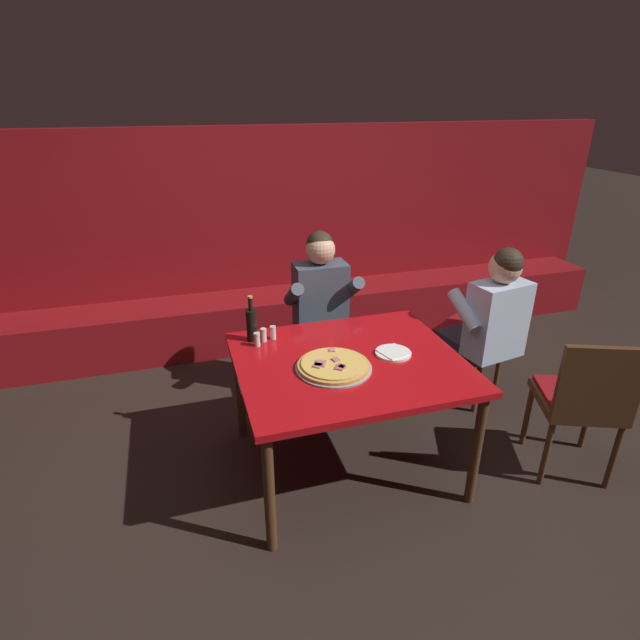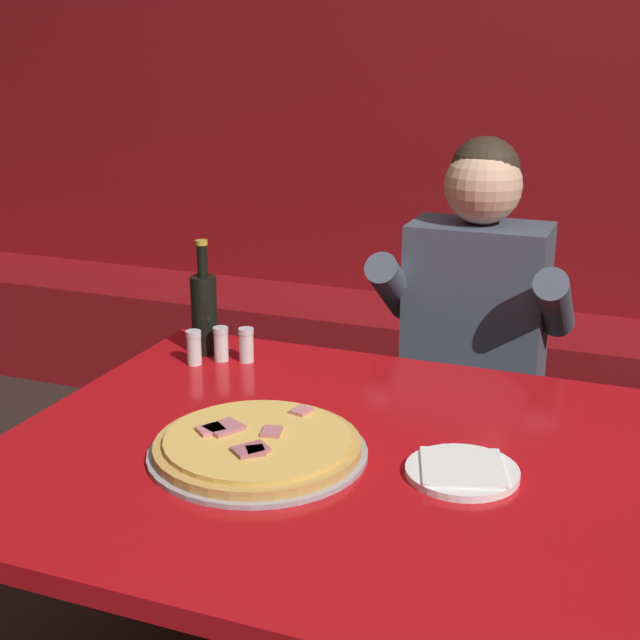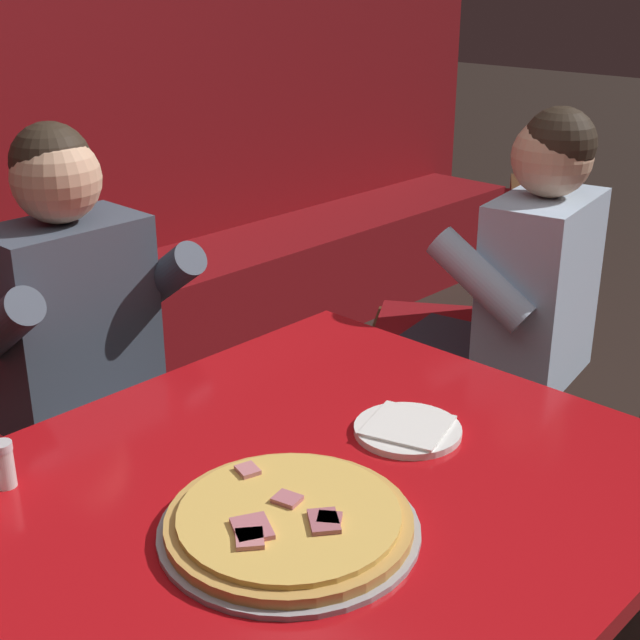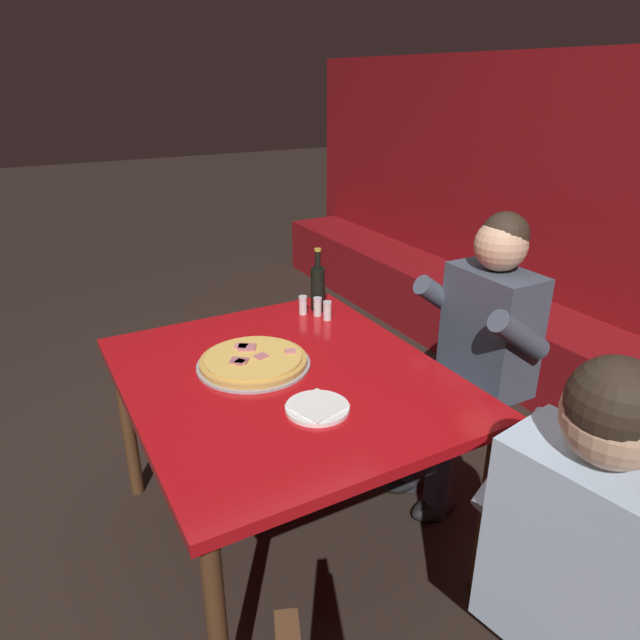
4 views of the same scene
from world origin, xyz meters
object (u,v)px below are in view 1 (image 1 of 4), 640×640
plate_white_paper (393,353)px  shaker_oregano (264,336)px  shaker_parmesan (257,340)px  dining_chair_near_left (584,396)px  diner_standing_companion (486,325)px  main_dining_table (349,371)px  dining_chair_far_left (481,326)px  shaker_red_pepper_flakes (273,333)px  diner_seated_blue_shirt (324,311)px  beer_bottle (252,324)px  pizza (334,366)px

plate_white_paper → shaker_oregano: bearing=151.3°
shaker_parmesan → dining_chair_near_left: dining_chair_near_left is taller
plate_white_paper → diner_standing_companion: 0.88m
main_dining_table → dining_chair_far_left: bearing=21.8°
shaker_oregano → dining_chair_near_left: dining_chair_near_left is taller
shaker_red_pepper_flakes → diner_seated_blue_shirt: diner_seated_blue_shirt is taller
dining_chair_far_left → plate_white_paper: bearing=-152.2°
diner_standing_companion → plate_white_paper: bearing=-160.6°
beer_bottle → diner_seated_blue_shirt: size_ratio=0.23×
main_dining_table → beer_bottle: beer_bottle is taller
dining_chair_near_left → diner_standing_companion: bearing=104.5°
shaker_red_pepper_flakes → dining_chair_far_left: size_ratio=0.09×
plate_white_paper → dining_chair_near_left: 1.13m
plate_white_paper → dining_chair_near_left: dining_chair_near_left is taller
beer_bottle → dining_chair_near_left: beer_bottle is taller
shaker_red_pepper_flakes → dining_chair_near_left: bearing=-27.0°
plate_white_paper → shaker_parmesan: (-0.74, 0.33, 0.03)m
shaker_oregano → dining_chair_far_left: bearing=3.9°
beer_bottle → shaker_red_pepper_flakes: bearing=-9.6°
shaker_parmesan → dining_chair_far_left: (1.67, 0.16, -0.21)m
main_dining_table → beer_bottle: 0.66m
dining_chair_near_left → shaker_parmesan: bearing=156.2°
shaker_oregano → shaker_red_pepper_flakes: size_ratio=1.00×
beer_bottle → shaker_oregano: 0.10m
pizza → shaker_parmesan: bearing=132.2°
pizza → beer_bottle: (-0.37, 0.48, 0.09)m
shaker_parmesan → dining_chair_near_left: size_ratio=0.09×
plate_white_paper → shaker_oregano: 0.79m
shaker_parmesan → diner_standing_companion: bearing=-1.5°
main_dining_table → diner_standing_companion: (1.09, 0.28, 0.02)m
plate_white_paper → dining_chair_far_left: size_ratio=0.21×
dining_chair_far_left → beer_bottle: bearing=-177.5°
shaker_parmesan → beer_bottle: bearing=99.8°
diner_seated_blue_shirt → dining_chair_near_left: bearing=-47.2°
diner_seated_blue_shirt → dining_chair_far_left: bearing=-17.3°
shaker_oregano → shaker_red_pepper_flakes: same height
main_dining_table → dining_chair_near_left: dining_chair_near_left is taller
shaker_red_pepper_flakes → beer_bottle: bearing=170.4°
plate_white_paper → shaker_red_pepper_flakes: shaker_red_pepper_flakes is taller
shaker_oregano → pizza: bearing=-55.2°
pizza → plate_white_paper: bearing=9.0°
shaker_oregano → shaker_red_pepper_flakes: (0.06, 0.02, 0.00)m
shaker_parmesan → plate_white_paper: bearing=-24.0°
shaker_parmesan → diner_seated_blue_shirt: (0.57, 0.50, -0.09)m
pizza → dining_chair_near_left: 1.47m
pizza → dining_chair_near_left: size_ratio=0.45×
shaker_parmesan → diner_standing_companion: diner_standing_companion is taller
pizza → diner_seated_blue_shirt: bearing=76.3°
main_dining_table → shaker_red_pepper_flakes: bearing=133.3°
diner_seated_blue_shirt → dining_chair_far_left: 1.16m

